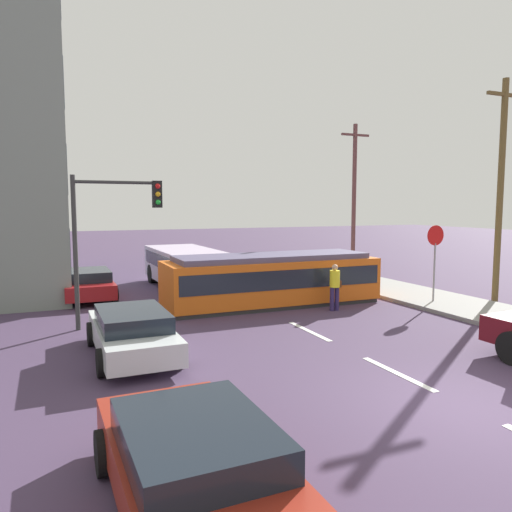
{
  "coord_description": "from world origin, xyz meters",
  "views": [
    {
      "loc": [
        -7.07,
        -6.43,
        3.75
      ],
      "look_at": [
        -0.49,
        8.89,
        2.02
      ],
      "focal_mm": 34.04,
      "sensor_mm": 36.0,
      "label": 1
    }
  ],
  "objects_px": {
    "parked_sedan_mid": "(132,332)",
    "parked_sedan_far": "(87,283)",
    "streetcar_tram": "(272,279)",
    "city_bus": "(186,265)",
    "traffic_light_mast": "(112,221)",
    "utility_pole_near": "(500,188)",
    "utility_pole_mid": "(354,195)",
    "parked_sedan_near": "(194,462)",
    "pedestrian_crossing": "(335,284)",
    "stop_sign": "(435,247)"
  },
  "relations": [
    {
      "from": "parked_sedan_mid",
      "to": "parked_sedan_far",
      "type": "bearing_deg",
      "value": 93.08
    },
    {
      "from": "streetcar_tram",
      "to": "city_bus",
      "type": "xyz_separation_m",
      "value": [
        -2.0,
        5.1,
        0.03
      ]
    },
    {
      "from": "traffic_light_mast",
      "to": "utility_pole_near",
      "type": "relative_size",
      "value": 0.55
    },
    {
      "from": "city_bus",
      "to": "utility_pole_mid",
      "type": "distance_m",
      "value": 11.02
    },
    {
      "from": "utility_pole_near",
      "to": "city_bus",
      "type": "bearing_deg",
      "value": 141.65
    },
    {
      "from": "streetcar_tram",
      "to": "utility_pole_mid",
      "type": "height_order",
      "value": "utility_pole_mid"
    },
    {
      "from": "parked_sedan_near",
      "to": "utility_pole_near",
      "type": "bearing_deg",
      "value": 28.99
    },
    {
      "from": "parked_sedan_near",
      "to": "utility_pole_mid",
      "type": "relative_size",
      "value": 0.5
    },
    {
      "from": "pedestrian_crossing",
      "to": "parked_sedan_near",
      "type": "distance_m",
      "value": 12.04
    },
    {
      "from": "utility_pole_near",
      "to": "utility_pole_mid",
      "type": "distance_m",
      "value": 9.85
    },
    {
      "from": "streetcar_tram",
      "to": "utility_pole_mid",
      "type": "distance_m",
      "value": 11.32
    },
    {
      "from": "stop_sign",
      "to": "utility_pole_mid",
      "type": "height_order",
      "value": "utility_pole_mid"
    },
    {
      "from": "stop_sign",
      "to": "utility_pole_near",
      "type": "relative_size",
      "value": 0.34
    },
    {
      "from": "streetcar_tram",
      "to": "parked_sedan_mid",
      "type": "bearing_deg",
      "value": -143.32
    },
    {
      "from": "city_bus",
      "to": "parked_sedan_mid",
      "type": "relative_size",
      "value": 1.39
    },
    {
      "from": "streetcar_tram",
      "to": "utility_pole_near",
      "type": "height_order",
      "value": "utility_pole_near"
    },
    {
      "from": "parked_sedan_mid",
      "to": "pedestrian_crossing",
      "type": "bearing_deg",
      "value": 18.66
    },
    {
      "from": "parked_sedan_near",
      "to": "stop_sign",
      "type": "relative_size",
      "value": 1.44
    },
    {
      "from": "traffic_light_mast",
      "to": "utility_pole_mid",
      "type": "distance_m",
      "value": 16.42
    },
    {
      "from": "parked_sedan_far",
      "to": "utility_pole_near",
      "type": "height_order",
      "value": "utility_pole_near"
    },
    {
      "from": "streetcar_tram",
      "to": "utility_pole_near",
      "type": "xyz_separation_m",
      "value": [
        8.24,
        -3.0,
        3.44
      ]
    },
    {
      "from": "parked_sedan_mid",
      "to": "traffic_light_mast",
      "type": "xyz_separation_m",
      "value": [
        -0.01,
        3.25,
        2.65
      ]
    },
    {
      "from": "parked_sedan_near",
      "to": "stop_sign",
      "type": "height_order",
      "value": "stop_sign"
    },
    {
      "from": "streetcar_tram",
      "to": "traffic_light_mast",
      "type": "bearing_deg",
      "value": -168.97
    },
    {
      "from": "stop_sign",
      "to": "pedestrian_crossing",
      "type": "bearing_deg",
      "value": 171.71
    },
    {
      "from": "stop_sign",
      "to": "traffic_light_mast",
      "type": "height_order",
      "value": "traffic_light_mast"
    },
    {
      "from": "parked_sedan_far",
      "to": "traffic_light_mast",
      "type": "bearing_deg",
      "value": -85.1
    },
    {
      "from": "streetcar_tram",
      "to": "parked_sedan_far",
      "type": "bearing_deg",
      "value": 148.13
    },
    {
      "from": "utility_pole_near",
      "to": "streetcar_tram",
      "type": "bearing_deg",
      "value": 160.0
    },
    {
      "from": "city_bus",
      "to": "stop_sign",
      "type": "relative_size",
      "value": 2.1
    },
    {
      "from": "city_bus",
      "to": "stop_sign",
      "type": "height_order",
      "value": "stop_sign"
    },
    {
      "from": "parked_sedan_near",
      "to": "parked_sedan_mid",
      "type": "xyz_separation_m",
      "value": [
        0.3,
        6.6,
        -0.0
      ]
    },
    {
      "from": "parked_sedan_mid",
      "to": "utility_pole_mid",
      "type": "xyz_separation_m",
      "value": [
        14.29,
        11.26,
        3.72
      ]
    },
    {
      "from": "parked_sedan_far",
      "to": "utility_pole_near",
      "type": "bearing_deg",
      "value": -25.47
    },
    {
      "from": "parked_sedan_near",
      "to": "parked_sedan_far",
      "type": "relative_size",
      "value": 0.99
    },
    {
      "from": "traffic_light_mast",
      "to": "utility_pole_mid",
      "type": "bearing_deg",
      "value": 29.25
    },
    {
      "from": "streetcar_tram",
      "to": "parked_sedan_far",
      "type": "height_order",
      "value": "streetcar_tram"
    },
    {
      "from": "parked_sedan_near",
      "to": "utility_pole_mid",
      "type": "bearing_deg",
      "value": 50.77
    },
    {
      "from": "stop_sign",
      "to": "city_bus",
      "type": "bearing_deg",
      "value": 135.29
    },
    {
      "from": "pedestrian_crossing",
      "to": "parked_sedan_near",
      "type": "relative_size",
      "value": 0.4
    },
    {
      "from": "city_bus",
      "to": "pedestrian_crossing",
      "type": "height_order",
      "value": "city_bus"
    },
    {
      "from": "pedestrian_crossing",
      "to": "utility_pole_mid",
      "type": "bearing_deg",
      "value": 52.23
    },
    {
      "from": "pedestrian_crossing",
      "to": "utility_pole_near",
      "type": "height_order",
      "value": "utility_pole_near"
    },
    {
      "from": "parked_sedan_near",
      "to": "traffic_light_mast",
      "type": "xyz_separation_m",
      "value": [
        0.28,
        9.86,
        2.65
      ]
    },
    {
      "from": "parked_sedan_mid",
      "to": "utility_pole_near",
      "type": "height_order",
      "value": "utility_pole_near"
    },
    {
      "from": "utility_pole_mid",
      "to": "parked_sedan_near",
      "type": "bearing_deg",
      "value": -129.23
    },
    {
      "from": "city_bus",
      "to": "utility_pole_near",
      "type": "distance_m",
      "value": 13.5
    },
    {
      "from": "city_bus",
      "to": "stop_sign",
      "type": "bearing_deg",
      "value": -44.71
    },
    {
      "from": "city_bus",
      "to": "stop_sign",
      "type": "distance_m",
      "value": 10.8
    },
    {
      "from": "stop_sign",
      "to": "utility_pole_near",
      "type": "height_order",
      "value": "utility_pole_near"
    }
  ]
}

